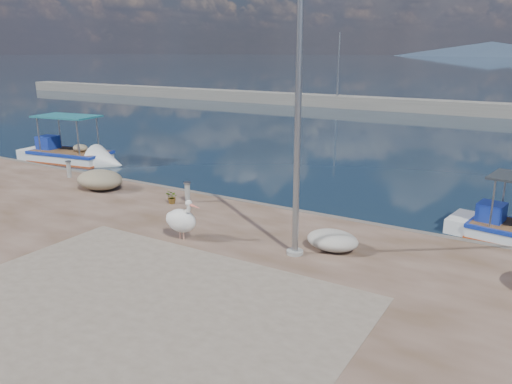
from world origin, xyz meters
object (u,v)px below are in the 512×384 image
at_px(lamp_post, 298,130).
at_px(bollard_near, 187,191).
at_px(pelican, 182,220).
at_px(boat_left, 70,157).

relative_size(lamp_post, bollard_near, 9.51).
bearing_deg(pelican, boat_left, 160.62).
height_order(pelican, bollard_near, pelican).
bearing_deg(boat_left, bollard_near, -27.51).
bearing_deg(bollard_near, boat_left, 160.75).
bearing_deg(lamp_post, boat_left, 159.74).
xyz_separation_m(lamp_post, bollard_near, (-5.39, 2.21, -2.90)).
height_order(lamp_post, bollard_near, lamp_post).
distance_m(boat_left, pelican, 14.92).
xyz_separation_m(boat_left, bollard_near, (11.08, -3.87, 0.68)).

